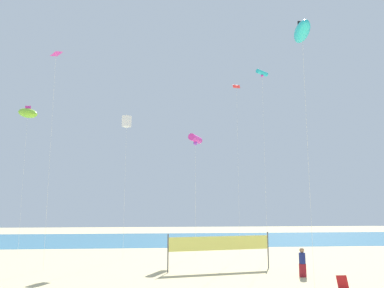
{
  "coord_description": "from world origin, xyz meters",
  "views": [
    {
      "loc": [
        -1.74,
        -15.53,
        4.23
      ],
      "look_at": [
        0.29,
        8.08,
        8.03
      ],
      "focal_mm": 35.56,
      "sensor_mm": 36.0,
      "label": 1
    }
  ],
  "objects_px": {
    "folding_beach_chair": "(344,285)",
    "kite_cyan_inflatable": "(302,32)",
    "kite_magenta_tube": "(195,139)",
    "volleyball_net": "(220,245)",
    "kite_red_diamond": "(237,88)",
    "kite_magenta_diamond": "(55,55)",
    "kite_white_box": "(127,122)",
    "kite_cyan_tube": "(262,74)",
    "kite_lime_inflatable": "(28,113)",
    "beachgoer_navy_shirt": "(302,261)"
  },
  "relations": [
    {
      "from": "folding_beach_chair",
      "to": "kite_cyan_inflatable",
      "type": "distance_m",
      "value": 12.8
    },
    {
      "from": "folding_beach_chair",
      "to": "kite_magenta_tube",
      "type": "relative_size",
      "value": 0.08
    },
    {
      "from": "volleyball_net",
      "to": "kite_red_diamond",
      "type": "relative_size",
      "value": 0.46
    },
    {
      "from": "kite_magenta_diamond",
      "to": "kite_cyan_inflatable",
      "type": "relative_size",
      "value": 1.11
    },
    {
      "from": "kite_red_diamond",
      "to": "kite_magenta_diamond",
      "type": "bearing_deg",
      "value": -156.45
    },
    {
      "from": "kite_magenta_diamond",
      "to": "kite_white_box",
      "type": "height_order",
      "value": "kite_magenta_diamond"
    },
    {
      "from": "kite_cyan_inflatable",
      "to": "kite_cyan_tube",
      "type": "bearing_deg",
      "value": 82.43
    },
    {
      "from": "folding_beach_chair",
      "to": "kite_cyan_tube",
      "type": "xyz_separation_m",
      "value": [
        0.51,
        14.65,
        15.68
      ]
    },
    {
      "from": "kite_lime_inflatable",
      "to": "kite_white_box",
      "type": "height_order",
      "value": "kite_lime_inflatable"
    },
    {
      "from": "kite_lime_inflatable",
      "to": "kite_white_box",
      "type": "distance_m",
      "value": 10.22
    },
    {
      "from": "kite_magenta_diamond",
      "to": "kite_magenta_tube",
      "type": "relative_size",
      "value": 1.46
    },
    {
      "from": "kite_cyan_tube",
      "to": "kite_cyan_inflatable",
      "type": "bearing_deg",
      "value": -97.57
    },
    {
      "from": "kite_magenta_diamond",
      "to": "kite_cyan_tube",
      "type": "xyz_separation_m",
      "value": [
        16.87,
        6.07,
        1.28
      ]
    },
    {
      "from": "volleyball_net",
      "to": "kite_magenta_diamond",
      "type": "bearing_deg",
      "value": 174.41
    },
    {
      "from": "kite_white_box",
      "to": "kite_red_diamond",
      "type": "bearing_deg",
      "value": 7.72
    },
    {
      "from": "volleyball_net",
      "to": "kite_lime_inflatable",
      "type": "height_order",
      "value": "kite_lime_inflatable"
    },
    {
      "from": "folding_beach_chair",
      "to": "kite_magenta_diamond",
      "type": "xyz_separation_m",
      "value": [
        -16.36,
        8.58,
        14.4
      ]
    },
    {
      "from": "kite_red_diamond",
      "to": "kite_white_box",
      "type": "xyz_separation_m",
      "value": [
        -9.78,
        -1.33,
        -3.62
      ]
    },
    {
      "from": "kite_cyan_inflatable",
      "to": "kite_magenta_tube",
      "type": "distance_m",
      "value": 16.36
    },
    {
      "from": "kite_white_box",
      "to": "beachgoer_navy_shirt",
      "type": "bearing_deg",
      "value": -37.94
    },
    {
      "from": "folding_beach_chair",
      "to": "kite_red_diamond",
      "type": "height_order",
      "value": "kite_red_diamond"
    },
    {
      "from": "beachgoer_navy_shirt",
      "to": "kite_cyan_inflatable",
      "type": "distance_m",
      "value": 13.22
    },
    {
      "from": "kite_cyan_tube",
      "to": "kite_lime_inflatable",
      "type": "distance_m",
      "value": 21.97
    },
    {
      "from": "kite_magenta_tube",
      "to": "kite_white_box",
      "type": "xyz_separation_m",
      "value": [
        -6.02,
        -1.93,
        1.06
      ]
    },
    {
      "from": "kite_cyan_tube",
      "to": "kite_white_box",
      "type": "bearing_deg",
      "value": -175.01
    },
    {
      "from": "kite_magenta_diamond",
      "to": "kite_cyan_inflatable",
      "type": "distance_m",
      "value": 17.3
    },
    {
      "from": "folding_beach_chair",
      "to": "kite_red_diamond",
      "type": "bearing_deg",
      "value": 111.5
    },
    {
      "from": "kite_magenta_tube",
      "to": "kite_white_box",
      "type": "distance_m",
      "value": 6.41
    },
    {
      "from": "kite_cyan_tube",
      "to": "kite_magenta_tube",
      "type": "height_order",
      "value": "kite_cyan_tube"
    },
    {
      "from": "folding_beach_chair",
      "to": "kite_magenta_diamond",
      "type": "height_order",
      "value": "kite_magenta_diamond"
    },
    {
      "from": "volleyball_net",
      "to": "kite_cyan_inflatable",
      "type": "xyz_separation_m",
      "value": [
        3.3,
        -7.45,
        11.56
      ]
    },
    {
      "from": "beachgoer_navy_shirt",
      "to": "folding_beach_chair",
      "type": "distance_m",
      "value": 4.73
    },
    {
      "from": "kite_magenta_tube",
      "to": "kite_red_diamond",
      "type": "bearing_deg",
      "value": -9.15
    },
    {
      "from": "kite_white_box",
      "to": "kite_lime_inflatable",
      "type": "bearing_deg",
      "value": 158.52
    },
    {
      "from": "folding_beach_chair",
      "to": "kite_cyan_tube",
      "type": "height_order",
      "value": "kite_cyan_tube"
    },
    {
      "from": "folding_beach_chair",
      "to": "kite_magenta_diamond",
      "type": "distance_m",
      "value": 23.43
    },
    {
      "from": "kite_red_diamond",
      "to": "beachgoer_navy_shirt",
      "type": "bearing_deg",
      "value": -81.0
    },
    {
      "from": "kite_magenta_diamond",
      "to": "kite_magenta_tube",
      "type": "height_order",
      "value": "kite_magenta_diamond"
    },
    {
      "from": "kite_magenta_tube",
      "to": "kite_white_box",
      "type": "bearing_deg",
      "value": -162.22
    },
    {
      "from": "kite_cyan_tube",
      "to": "kite_lime_inflatable",
      "type": "bearing_deg",
      "value": 172.99
    },
    {
      "from": "beachgoer_navy_shirt",
      "to": "kite_lime_inflatable",
      "type": "height_order",
      "value": "kite_lime_inflatable"
    },
    {
      "from": "kite_cyan_inflatable",
      "to": "kite_white_box",
      "type": "height_order",
      "value": "kite_cyan_inflatable"
    },
    {
      "from": "folding_beach_chair",
      "to": "kite_white_box",
      "type": "xyz_separation_m",
      "value": [
        -11.6,
        13.59,
        10.71
      ]
    },
    {
      "from": "kite_magenta_tube",
      "to": "kite_magenta_diamond",
      "type": "bearing_deg",
      "value": -147.22
    },
    {
      "from": "kite_cyan_inflatable",
      "to": "kite_cyan_tube",
      "type": "xyz_separation_m",
      "value": [
        1.95,
        14.65,
        2.96
      ]
    },
    {
      "from": "kite_magenta_diamond",
      "to": "kite_red_diamond",
      "type": "relative_size",
      "value": 1.01
    },
    {
      "from": "kite_magenta_diamond",
      "to": "kite_red_diamond",
      "type": "height_order",
      "value": "kite_magenta_diamond"
    },
    {
      "from": "beachgoer_navy_shirt",
      "to": "volleyball_net",
      "type": "bearing_deg",
      "value": 156.15
    },
    {
      "from": "kite_cyan_tube",
      "to": "kite_lime_inflatable",
      "type": "relative_size",
      "value": 1.23
    },
    {
      "from": "kite_red_diamond",
      "to": "kite_white_box",
      "type": "relative_size",
      "value": 1.3
    }
  ]
}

